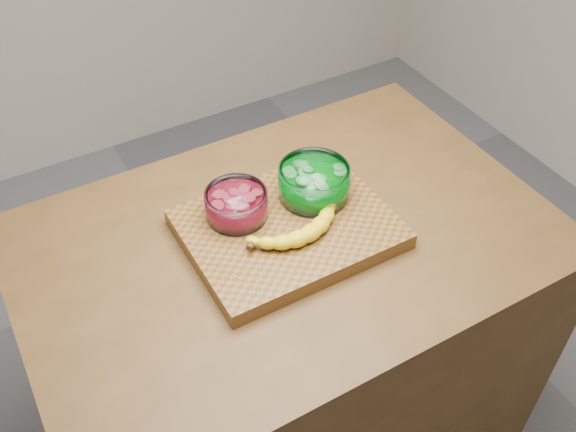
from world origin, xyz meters
TOP-DOWN VIEW (x-y plane):
  - ground at (0.00, 0.00)m, footprint 3.50×3.50m
  - counter at (0.00, 0.00)m, footprint 1.20×0.80m
  - cutting_board at (0.00, 0.00)m, footprint 0.45×0.35m
  - bowl_red at (-0.09, 0.08)m, footprint 0.14×0.14m
  - bowl_green at (0.10, 0.05)m, footprint 0.16×0.16m
  - banana at (0.00, -0.03)m, footprint 0.28×0.14m

SIDE VIEW (x-z plane):
  - ground at x=0.00m, z-range 0.00..0.00m
  - counter at x=0.00m, z-range 0.00..0.90m
  - cutting_board at x=0.00m, z-range 0.90..0.94m
  - banana at x=0.00m, z-range 0.94..0.98m
  - bowl_red at x=-0.09m, z-range 0.94..1.00m
  - bowl_green at x=0.10m, z-range 0.94..1.02m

